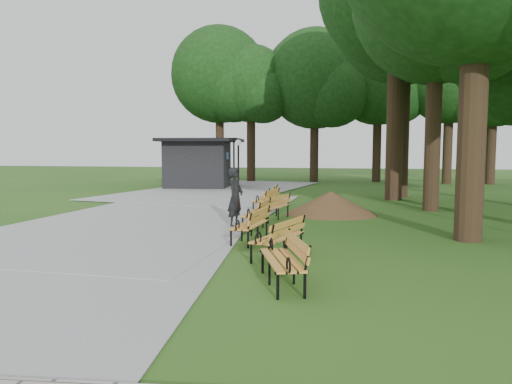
% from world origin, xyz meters
% --- Properties ---
extents(ground, '(100.00, 100.00, 0.00)m').
position_xyz_m(ground, '(0.00, 0.00, 0.00)').
color(ground, '#265117').
rests_on(ground, ground).
extents(path, '(12.00, 38.00, 0.06)m').
position_xyz_m(path, '(-4.00, 3.00, 0.03)').
color(path, '#98989B').
rests_on(path, ground).
extents(person, '(0.56, 0.74, 1.84)m').
position_xyz_m(person, '(-0.65, 1.10, 0.92)').
color(person, black).
rests_on(person, ground).
extents(kiosk, '(5.40, 4.84, 3.09)m').
position_xyz_m(kiosk, '(-6.66, 15.46, 1.55)').
color(kiosk, black).
rests_on(kiosk, ground).
extents(lamp_post, '(0.32, 0.32, 2.95)m').
position_xyz_m(lamp_post, '(-3.26, 12.29, 2.14)').
color(lamp_post, black).
rests_on(lamp_post, ground).
extents(dirt_mound, '(2.85, 2.85, 0.88)m').
position_xyz_m(dirt_mound, '(2.13, 4.47, 0.44)').
color(dirt_mound, '#47301C').
rests_on(dirt_mound, ground).
extents(bench_0, '(1.23, 2.00, 0.88)m').
position_xyz_m(bench_0, '(1.67, -4.85, 0.44)').
color(bench_0, orange).
rests_on(bench_0, ground).
extents(bench_1, '(1.17, 2.00, 0.88)m').
position_xyz_m(bench_1, '(1.26, -2.72, 0.44)').
color(bench_1, orange).
rests_on(bench_1, ground).
extents(bench_2, '(0.83, 1.95, 0.88)m').
position_xyz_m(bench_2, '(0.28, -1.11, 0.44)').
color(bench_2, orange).
rests_on(bench_2, ground).
extents(bench_3, '(0.67, 1.91, 0.88)m').
position_xyz_m(bench_3, '(-0.00, 1.09, 0.44)').
color(bench_3, orange).
rests_on(bench_3, ground).
extents(bench_4, '(1.13, 2.00, 0.88)m').
position_xyz_m(bench_4, '(0.23, 2.80, 0.44)').
color(bench_4, orange).
rests_on(bench_4, ground).
extents(bench_5, '(0.92, 1.97, 0.88)m').
position_xyz_m(bench_5, '(-0.41, 5.04, 0.44)').
color(bench_5, orange).
rests_on(bench_5, ground).
extents(bench_6, '(0.79, 1.94, 0.88)m').
position_xyz_m(bench_6, '(-0.60, 6.84, 0.44)').
color(bench_6, orange).
rests_on(bench_6, ground).
extents(lawn_tree_4, '(7.31, 7.31, 12.97)m').
position_xyz_m(lawn_tree_4, '(5.31, 11.99, 9.25)').
color(lawn_tree_4, black).
rests_on(lawn_tree_4, ground).
extents(tree_backdrop, '(36.38, 9.40, 15.90)m').
position_xyz_m(tree_backdrop, '(7.29, 22.86, 7.95)').
color(tree_backdrop, black).
rests_on(tree_backdrop, ground).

